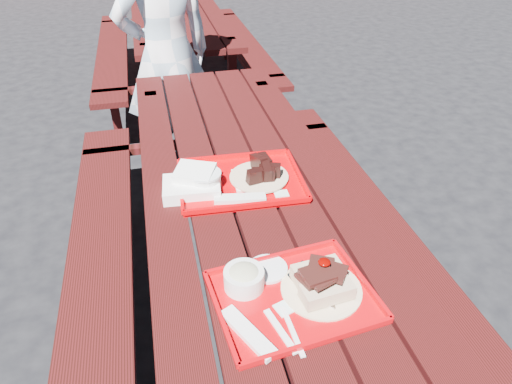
% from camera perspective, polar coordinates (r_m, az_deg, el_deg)
% --- Properties ---
extents(ground, '(60.00, 60.00, 0.00)m').
position_cam_1_polar(ground, '(2.18, -0.96, -15.77)').
color(ground, black).
rests_on(ground, ground).
extents(picnic_table_near, '(1.41, 2.40, 0.75)m').
position_cam_1_polar(picnic_table_near, '(1.78, -1.13, -4.21)').
color(picnic_table_near, '#3A0B0C').
rests_on(picnic_table_near, ground).
extents(picnic_table_far, '(1.41, 2.40, 0.75)m').
position_cam_1_polar(picnic_table_far, '(4.31, -9.77, 19.18)').
color(picnic_table_far, '#3A0B0C').
rests_on(picnic_table_far, ground).
extents(near_tray, '(0.44, 0.36, 0.13)m').
position_cam_1_polar(near_tray, '(1.24, 4.33, -11.75)').
color(near_tray, '#B9040B').
rests_on(near_tray, picnic_table_near).
extents(far_tray, '(0.46, 0.37, 0.07)m').
position_cam_1_polar(far_tray, '(1.66, -2.17, 1.53)').
color(far_tray, '#C50005').
rests_on(far_tray, picnic_table_near).
extents(white_cloth, '(0.21, 0.18, 0.08)m').
position_cam_1_polar(white_cloth, '(1.63, -7.95, 1.04)').
color(white_cloth, white).
rests_on(white_cloth, picnic_table_near).
extents(person, '(0.69, 0.57, 1.62)m').
position_cam_1_polar(person, '(2.84, -11.04, 16.27)').
color(person, '#A1BED3').
rests_on(person, ground).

